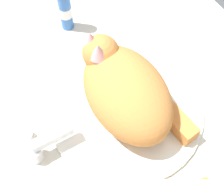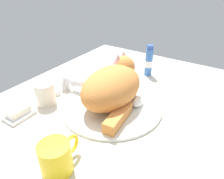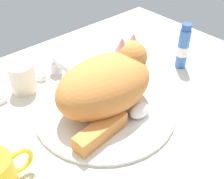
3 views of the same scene
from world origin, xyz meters
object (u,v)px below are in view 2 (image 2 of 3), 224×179
Objects in this scene: coffee_mug at (57,157)px; toothpaste_bottle at (149,61)px; faucet at (68,84)px; cat at (113,86)px; rinse_cup at (45,94)px; soap_bar at (18,111)px.

toothpaste_bottle is (59.52, 3.77, 2.38)cm from coffee_mug.
faucet is 21.59cm from cat.
rinse_cup is at bearing 153.18° from toothpaste_bottle.
rinse_cup is 46.38cm from toothpaste_bottle.
faucet is 1.11× the size of coffee_mug.
coffee_mug is 27.20cm from soap_bar.
coffee_mug reaches higher than rinse_cup.
toothpaste_bottle reaches higher than soap_bar.
rinse_cup is at bearing 179.44° from faucet.
rinse_cup is 0.58× the size of toothpaste_bottle.
faucet is at bearing 145.58° from toothpaste_bottle.
rinse_cup is (18.19, 24.67, -0.11)cm from coffee_mug.
cat is 3.46× the size of rinse_cup.
coffee_mug is at bearing -106.51° from soap_bar.
rinse_cup is (-11.85, 21.00, -3.99)cm from cat.
coffee_mug is 30.65cm from rinse_cup.
toothpaste_bottle reaches higher than coffee_mug.
cat is 2.40× the size of coffee_mug.
rinse_cup is at bearing 53.59° from coffee_mug.
faucet is 21.53cm from soap_bar.
faucet is 36.97cm from toothpaste_bottle.
soap_bar is 56.54cm from toothpaste_bottle.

